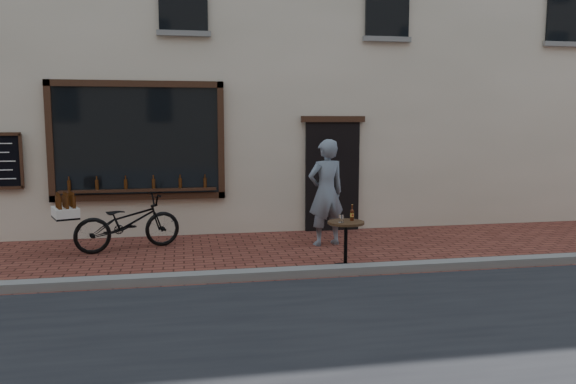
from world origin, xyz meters
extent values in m
plane|color=maroon|center=(0.00, 0.00, 0.00)|extent=(90.00, 90.00, 0.00)
cube|color=slate|center=(0.00, 0.20, 0.06)|extent=(90.00, 0.25, 0.12)
cube|color=beige|center=(0.00, 6.50, 5.00)|extent=(28.00, 6.00, 10.00)
cube|color=black|center=(-1.90, 3.45, 1.85)|extent=(3.00, 0.06, 2.00)
cube|color=black|center=(-1.90, 3.43, 2.91)|extent=(3.24, 0.10, 0.12)
cube|color=black|center=(-1.90, 3.43, 0.79)|extent=(3.24, 0.10, 0.12)
cube|color=black|center=(-3.46, 3.43, 1.85)|extent=(0.12, 0.10, 2.24)
cube|color=black|center=(-0.34, 3.43, 1.85)|extent=(0.12, 0.10, 2.24)
cube|color=black|center=(-1.90, 3.38, 0.92)|extent=(2.90, 0.16, 0.05)
cube|color=black|center=(1.90, 3.46, 1.10)|extent=(1.10, 0.10, 2.20)
cube|color=black|center=(1.90, 3.43, 2.26)|extent=(1.30, 0.10, 0.12)
cube|color=black|center=(-4.30, 3.44, 1.50)|extent=(0.62, 0.04, 0.92)
cylinder|color=#3D1C07|center=(-3.15, 3.38, 1.04)|extent=(0.06, 0.06, 0.19)
cylinder|color=#3D1C07|center=(-2.65, 3.38, 1.04)|extent=(0.06, 0.06, 0.19)
cylinder|color=#3D1C07|center=(-2.15, 3.38, 1.04)|extent=(0.06, 0.06, 0.19)
cylinder|color=#3D1C07|center=(-1.65, 3.38, 1.04)|extent=(0.06, 0.06, 0.19)
cylinder|color=#3D1C07|center=(-1.15, 3.38, 1.04)|extent=(0.06, 0.06, 0.19)
cylinder|color=#3D1C07|center=(-0.65, 3.38, 1.04)|extent=(0.06, 0.06, 0.19)
cube|color=black|center=(3.00, 3.46, 4.60)|extent=(0.90, 0.06, 1.40)
cube|color=black|center=(7.00, 3.46, 4.60)|extent=(0.90, 0.06, 1.40)
imported|color=black|center=(-2.03, 2.40, 0.48)|extent=(1.93, 1.24, 0.96)
cube|color=black|center=(-2.98, 2.04, 0.66)|extent=(0.52, 0.61, 0.03)
cube|color=silver|center=(-2.98, 2.04, 0.75)|extent=(0.53, 0.63, 0.15)
cylinder|color=#3D1C07|center=(-2.81, 1.90, 0.93)|extent=(0.06, 0.06, 0.20)
cylinder|color=#3D1C07|center=(-2.91, 1.86, 0.93)|extent=(0.06, 0.06, 0.20)
cylinder|color=#3D1C07|center=(-3.01, 1.83, 0.93)|extent=(0.06, 0.06, 0.20)
cylinder|color=#3D1C07|center=(-2.86, 2.02, 0.93)|extent=(0.06, 0.06, 0.20)
cylinder|color=#3D1C07|center=(-2.96, 1.98, 0.93)|extent=(0.06, 0.06, 0.20)
cylinder|color=#3D1C07|center=(-3.06, 1.95, 0.93)|extent=(0.06, 0.06, 0.20)
cylinder|color=#3D1C07|center=(-2.90, 2.14, 0.93)|extent=(0.06, 0.06, 0.20)
cylinder|color=#3D1C07|center=(-3.00, 2.10, 0.93)|extent=(0.06, 0.06, 0.20)
cylinder|color=#3D1C07|center=(-3.10, 2.07, 0.93)|extent=(0.06, 0.06, 0.20)
cylinder|color=#3D1C07|center=(-2.95, 2.26, 0.93)|extent=(0.06, 0.06, 0.20)
cylinder|color=black|center=(1.33, 0.54, 0.01)|extent=(0.41, 0.41, 0.03)
cylinder|color=black|center=(1.33, 0.54, 0.35)|extent=(0.06, 0.06, 0.65)
cylinder|color=#321F10|center=(1.33, 0.54, 0.70)|extent=(0.56, 0.56, 0.04)
cylinder|color=gold|center=(1.44, 0.59, 0.80)|extent=(0.06, 0.06, 0.06)
cylinder|color=white|center=(1.23, 0.47, 0.78)|extent=(0.07, 0.07, 0.12)
imported|color=slate|center=(1.43, 2.15, 0.95)|extent=(0.78, 0.60, 1.90)
camera|label=1|loc=(-1.08, -7.50, 2.22)|focal=35.00mm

